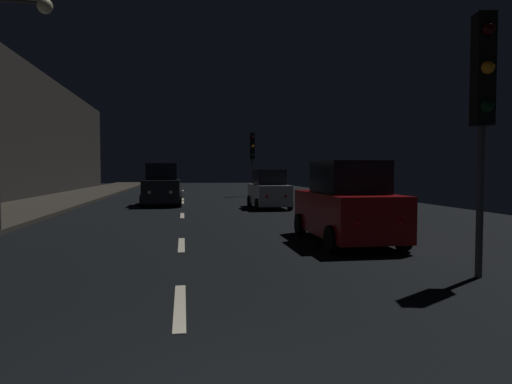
{
  "coord_description": "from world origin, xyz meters",
  "views": [
    {
      "loc": [
        0.06,
        -3.28,
        1.86
      ],
      "look_at": [
        2.58,
        12.6,
        1.11
      ],
      "focal_mm": 32.15,
      "sensor_mm": 36.0,
      "label": 1
    }
  ],
  "objects_px": {
    "car_parked_right_near": "(347,205)",
    "car_parked_right_far": "(269,191)",
    "traffic_light_far_right": "(252,151)",
    "traffic_light_near_right": "(483,89)",
    "streetlamp_overhead": "(12,77)",
    "car_approaching_headlights": "(162,186)"
  },
  "relations": [
    {
      "from": "streetlamp_overhead",
      "to": "car_approaching_headlights",
      "type": "height_order",
      "value": "streetlamp_overhead"
    },
    {
      "from": "streetlamp_overhead",
      "to": "car_parked_right_near",
      "type": "height_order",
      "value": "streetlamp_overhead"
    },
    {
      "from": "traffic_light_far_right",
      "to": "car_approaching_headlights",
      "type": "height_order",
      "value": "traffic_light_far_right"
    },
    {
      "from": "car_approaching_headlights",
      "to": "car_parked_right_near",
      "type": "height_order",
      "value": "car_approaching_headlights"
    },
    {
      "from": "traffic_light_far_right",
      "to": "traffic_light_near_right",
      "type": "bearing_deg",
      "value": -1.55
    },
    {
      "from": "traffic_light_near_right",
      "to": "car_parked_right_far",
      "type": "distance_m",
      "value": 15.25
    },
    {
      "from": "traffic_light_far_right",
      "to": "traffic_light_near_right",
      "type": "distance_m",
      "value": 25.86
    },
    {
      "from": "traffic_light_near_right",
      "to": "car_parked_right_near",
      "type": "distance_m",
      "value": 4.79
    },
    {
      "from": "car_parked_right_near",
      "to": "car_parked_right_far",
      "type": "bearing_deg",
      "value": 0.0
    },
    {
      "from": "car_parked_right_far",
      "to": "streetlamp_overhead",
      "type": "bearing_deg",
      "value": 132.01
    },
    {
      "from": "traffic_light_far_right",
      "to": "car_approaching_headlights",
      "type": "distance_m",
      "value": 10.32
    },
    {
      "from": "traffic_light_far_right",
      "to": "car_parked_right_near",
      "type": "xyz_separation_m",
      "value": [
        -0.8,
        -21.76,
        -2.35
      ]
    },
    {
      "from": "traffic_light_far_right",
      "to": "car_approaching_headlights",
      "type": "bearing_deg",
      "value": -39.07
    },
    {
      "from": "traffic_light_near_right",
      "to": "car_parked_right_near",
      "type": "xyz_separation_m",
      "value": [
        -0.9,
        4.11,
        -2.29
      ]
    },
    {
      "from": "traffic_light_far_right",
      "to": "streetlamp_overhead",
      "type": "xyz_separation_m",
      "value": [
        -9.78,
        -18.92,
        1.23
      ]
    },
    {
      "from": "traffic_light_near_right",
      "to": "streetlamp_overhead",
      "type": "distance_m",
      "value": 12.14
    },
    {
      "from": "traffic_light_far_right",
      "to": "car_parked_right_far",
      "type": "height_order",
      "value": "traffic_light_far_right"
    },
    {
      "from": "traffic_light_near_right",
      "to": "streetlamp_overhead",
      "type": "relative_size",
      "value": 0.67
    },
    {
      "from": "traffic_light_near_right",
      "to": "traffic_light_far_right",
      "type": "bearing_deg",
      "value": -167.78
    },
    {
      "from": "traffic_light_near_right",
      "to": "car_parked_right_near",
      "type": "relative_size",
      "value": 1.08
    },
    {
      "from": "car_approaching_headlights",
      "to": "traffic_light_far_right",
      "type": "bearing_deg",
      "value": 142.69
    },
    {
      "from": "traffic_light_far_right",
      "to": "car_parked_right_near",
      "type": "bearing_deg",
      "value": -3.87
    }
  ]
}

